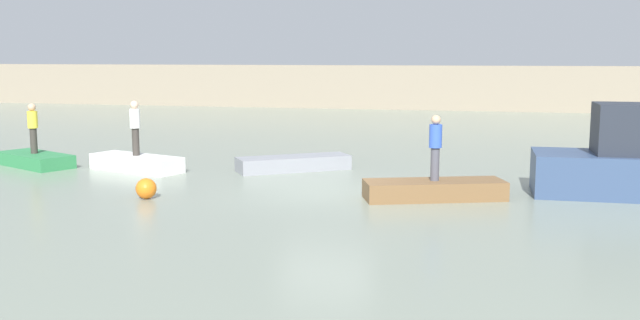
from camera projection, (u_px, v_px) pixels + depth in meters
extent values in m
plane|color=gray|center=(326.00, 192.00, 18.91)|extent=(120.00, 120.00, 0.00)
cube|color=gray|center=(427.00, 88.00, 47.34)|extent=(80.00, 1.20, 2.93)
cube|color=#2D7F47|center=(35.00, 160.00, 23.32)|extent=(3.18, 2.39, 0.43)
cube|color=white|center=(137.00, 163.00, 22.43)|extent=(3.37, 2.05, 0.49)
cube|color=gray|center=(294.00, 163.00, 22.48)|extent=(3.53, 2.88, 0.45)
cube|color=brown|center=(434.00, 190.00, 18.00)|extent=(3.70, 2.23, 0.48)
cylinder|color=#38332D|center=(34.00, 141.00, 23.23)|extent=(0.22, 0.22, 0.84)
cylinder|color=yellow|center=(32.00, 120.00, 23.13)|extent=(0.32, 0.32, 0.55)
sphere|color=tan|center=(32.00, 107.00, 23.07)|extent=(0.25, 0.25, 0.25)
cylinder|color=#38332D|center=(136.00, 142.00, 22.33)|extent=(0.22, 0.22, 0.87)
cylinder|color=white|center=(135.00, 118.00, 22.22)|extent=(0.32, 0.32, 0.60)
sphere|color=beige|center=(134.00, 105.00, 22.16)|extent=(0.25, 0.25, 0.25)
cylinder|color=#4C4C56|center=(435.00, 164.00, 17.90)|extent=(0.22, 0.22, 0.84)
cylinder|color=blue|center=(436.00, 136.00, 17.80)|extent=(0.32, 0.32, 0.58)
sphere|color=tan|center=(436.00, 120.00, 17.74)|extent=(0.23, 0.23, 0.23)
sphere|color=orange|center=(146.00, 189.00, 18.04)|extent=(0.53, 0.53, 0.53)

